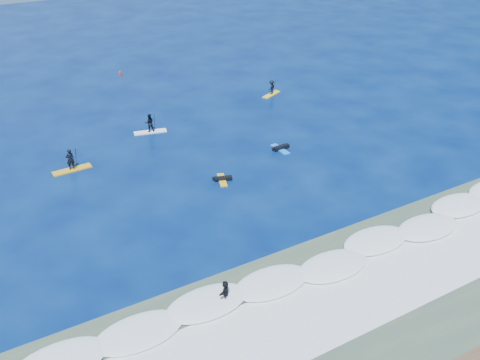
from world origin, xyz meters
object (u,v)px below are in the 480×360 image
sup_paddler_left (71,163)px  wave_surfer (225,292)px  sup_paddler_center (150,125)px  sup_paddler_right (272,88)px  prone_paddler_far (280,148)px  marker_buoy (120,73)px  prone_paddler_near (222,179)px

sup_paddler_left → wave_surfer: sup_paddler_left is taller
sup_paddler_center → sup_paddler_right: (14.95, 2.59, -0.06)m
sup_paddler_center → prone_paddler_far: bearing=-33.6°
sup_paddler_left → sup_paddler_center: bearing=22.4°
sup_paddler_right → marker_buoy: (-12.06, 14.22, -0.42)m
sup_paddler_center → wave_surfer: 23.77m
sup_paddler_left → sup_paddler_right: bearing=13.2°
prone_paddler_near → sup_paddler_left: bearing=71.7°
sup_paddler_center → prone_paddler_far: size_ratio=1.39×
sup_paddler_right → wave_surfer: sup_paddler_right is taller
prone_paddler_near → marker_buoy: (1.40, 28.03, 0.15)m
sup_paddler_left → marker_buoy: sup_paddler_left is taller
sup_paddler_center → prone_paddler_near: size_ratio=1.48×
prone_paddler_near → wave_surfer: size_ratio=1.23×
sup_paddler_left → prone_paddler_near: (9.65, -7.50, -0.53)m
sup_paddler_right → prone_paddler_near: size_ratio=1.28×
marker_buoy → sup_paddler_center: bearing=-99.8°
prone_paddler_far → marker_buoy: 26.36m
prone_paddler_far → wave_surfer: 19.46m
wave_surfer → sup_paddler_center: bearing=36.5°
sup_paddler_left → sup_paddler_right: size_ratio=1.17×
wave_surfer → marker_buoy: size_ratio=2.51×
marker_buoy → prone_paddler_near: bearing=-92.9°
sup_paddler_left → wave_surfer: (3.36, -19.57, 0.08)m
wave_surfer → marker_buoy: (7.69, 40.10, -0.46)m
sup_paddler_right → marker_buoy: size_ratio=3.96×
prone_paddler_near → marker_buoy: size_ratio=3.09×
sup_paddler_center → sup_paddler_right: sup_paddler_center is taller
sup_paddler_right → prone_paddler_near: sup_paddler_right is taller
sup_paddler_left → prone_paddler_far: sup_paddler_left is taller
sup_paddler_left → prone_paddler_near: 12.23m
sup_paddler_center → marker_buoy: (2.89, 16.81, -0.49)m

